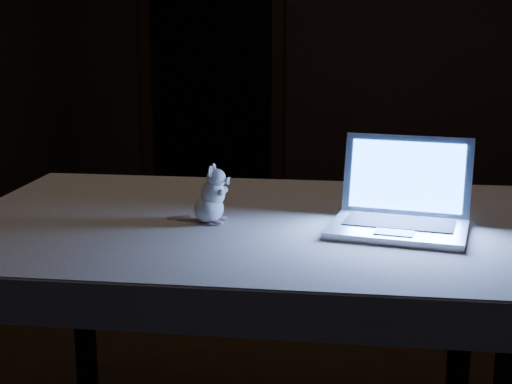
% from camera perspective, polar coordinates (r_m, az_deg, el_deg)
% --- Properties ---
extents(floor, '(5.00, 5.00, 0.00)m').
position_cam_1_polar(floor, '(2.81, -0.41, -14.34)').
color(floor, black).
rests_on(floor, ground).
extents(back_wall, '(4.50, 0.04, 2.60)m').
position_cam_1_polar(back_wall, '(4.94, 8.85, 12.96)').
color(back_wall, black).
rests_on(back_wall, ground).
extents(doorway, '(1.06, 0.36, 2.13)m').
position_cam_1_polar(doorway, '(5.23, -3.44, 10.51)').
color(doorway, black).
rests_on(doorway, back_wall).
extents(table, '(1.58, 1.16, 0.77)m').
position_cam_1_polar(table, '(2.10, -0.46, -12.54)').
color(table, black).
rests_on(table, floor).
extents(tablecloth, '(1.66, 1.22, 0.10)m').
position_cam_1_polar(tablecloth, '(1.91, 1.65, -4.10)').
color(tablecloth, beige).
rests_on(tablecloth, table).
extents(laptop, '(0.33, 0.29, 0.23)m').
position_cam_1_polar(laptop, '(1.85, 10.98, 0.27)').
color(laptop, silver).
rests_on(laptop, tablecloth).
extents(plush_mouse, '(0.14, 0.14, 0.15)m').
position_cam_1_polar(plush_mouse, '(1.92, -3.65, -0.16)').
color(plush_mouse, silver).
rests_on(plush_mouse, tablecloth).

